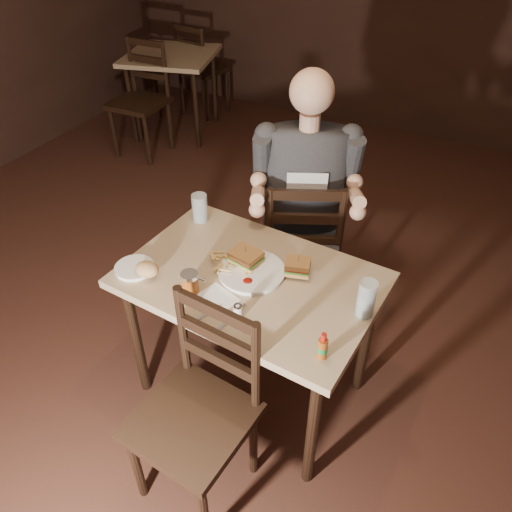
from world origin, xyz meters
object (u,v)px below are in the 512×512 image
at_px(diner, 307,170).
at_px(hot_sauce, 323,346).
at_px(glass_left, 200,208).
at_px(chair_near, 191,421).
at_px(glass_right, 366,299).
at_px(main_table, 251,292).
at_px(bg_chair_near, 138,102).
at_px(chair_far, 301,244).
at_px(bg_chair_far, 203,69).
at_px(bg_table, 171,63).
at_px(syrup_dispenser, 190,283).
at_px(side_plate, 135,269).
at_px(dinner_plate, 252,272).

height_order(diner, hot_sauce, diner).
xyz_separation_m(diner, glass_left, (-0.42, -0.36, -0.14)).
relative_size(chair_near, glass_right, 5.69).
height_order(main_table, glass_right, glass_right).
distance_m(main_table, bg_chair_near, 2.90).
relative_size(chair_far, bg_chair_far, 1.03).
relative_size(bg_table, glass_left, 6.91).
relative_size(chair_far, chair_near, 1.02).
xyz_separation_m(diner, syrup_dispenser, (-0.17, -0.83, -0.16)).
distance_m(bg_chair_far, syrup_dispenser, 3.81).
bearing_deg(bg_chair_near, chair_far, -32.42).
height_order(glass_right, syrup_dispenser, glass_right).
distance_m(syrup_dispenser, side_plate, 0.30).
bearing_deg(bg_chair_near, dinner_plate, -43.52).
relative_size(bg_table, chair_near, 1.05).
height_order(diner, glass_right, diner).
bearing_deg(syrup_dispenser, chair_near, -55.77).
distance_m(chair_far, side_plate, 1.02).
bearing_deg(glass_right, bg_chair_near, 143.88).
distance_m(chair_near, bg_chair_near, 3.32).
height_order(chair_far, bg_chair_far, chair_far).
bearing_deg(bg_chair_far, chair_far, 139.32).
bearing_deg(main_table, glass_left, 147.27).
relative_size(diner, syrup_dispenser, 9.91).
xyz_separation_m(bg_table, glass_left, (1.72, -2.22, 0.16)).
relative_size(bg_chair_near, hot_sauce, 8.18).
bearing_deg(diner, main_table, -113.44).
xyz_separation_m(bg_chair_far, glass_right, (2.66, -3.04, 0.39)).
bearing_deg(chair_near, bg_chair_far, 126.59).
bearing_deg(chair_far, main_table, 68.23).
height_order(glass_left, hot_sauce, glass_left).
distance_m(chair_near, side_plate, 0.70).
height_order(main_table, glass_left, glass_left).
bearing_deg(syrup_dispenser, chair_far, 84.86).
distance_m(bg_chair_far, diner, 3.26).
bearing_deg(side_plate, chair_far, 62.85).
distance_m(diner, side_plate, 0.97).
xyz_separation_m(bg_chair_near, glass_right, (2.66, -1.94, 0.36)).
height_order(dinner_plate, syrup_dispenser, syrup_dispenser).
relative_size(glass_left, glass_right, 0.87).
xyz_separation_m(main_table, bg_table, (-2.15, 2.49, 0.00)).
distance_m(bg_table, glass_left, 2.81).
relative_size(chair_near, side_plate, 5.54).
relative_size(bg_table, bg_chair_far, 1.06).
bearing_deg(bg_chair_far, syrup_dispenser, 128.73).
relative_size(bg_chair_far, glass_right, 5.66).
distance_m(diner, glass_left, 0.57).
bearing_deg(bg_table, chair_near, -54.53).
xyz_separation_m(main_table, chair_near, (0.03, -0.56, -0.21)).
xyz_separation_m(chair_far, bg_chair_near, (-2.12, 1.26, 0.01)).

